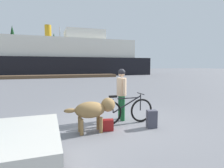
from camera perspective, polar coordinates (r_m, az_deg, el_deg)
ground_plane at (r=5.87m, az=0.66°, el=-12.06°), size 160.00×160.00×0.00m
bicycle at (r=5.76m, az=4.27°, el=-8.27°), size 1.81×0.44×0.93m
person_cyclist at (r=6.04m, az=2.96°, el=-1.70°), size 0.32×0.53×1.69m
dog at (r=5.04m, az=-5.64°, el=-7.87°), size 1.38×0.51×0.91m
backpack at (r=5.55m, az=12.16°, el=-10.51°), size 0.31×0.25×0.51m
handbag_pannier at (r=5.23m, az=-1.40°, el=-12.54°), size 0.35×0.24×0.31m
dock_pier at (r=27.49m, az=-17.73°, el=2.25°), size 18.19×2.38×0.40m
ferry_boat at (r=34.84m, az=-12.97°, el=7.78°), size 28.61×8.97×8.70m
sailboat_moored at (r=34.19m, az=-15.51°, el=3.50°), size 6.40×1.79×8.47m
pine_tree_far_left at (r=55.59m, az=-28.27°, el=10.70°), size 3.98×3.98×12.02m
pine_tree_center at (r=55.95m, az=-17.43°, el=10.97°), size 3.06×3.06×10.80m
pine_tree_far_right at (r=56.88m, az=-4.29°, el=10.15°), size 4.00×4.00×9.08m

